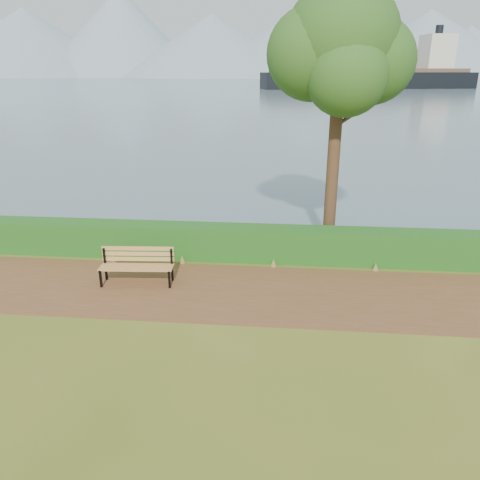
# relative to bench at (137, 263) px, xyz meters

# --- Properties ---
(ground) EXTENTS (140.00, 140.00, 0.00)m
(ground) POSITION_rel_bench_xyz_m (1.99, -0.62, -0.56)
(ground) COLOR #4B5A19
(ground) RESTS_ON ground
(path) EXTENTS (40.00, 3.40, 0.01)m
(path) POSITION_rel_bench_xyz_m (1.99, -0.32, -0.55)
(path) COLOR brown
(path) RESTS_ON ground
(hedge) EXTENTS (32.00, 0.85, 1.00)m
(hedge) POSITION_rel_bench_xyz_m (1.99, 1.98, -0.06)
(hedge) COLOR #174B15
(hedge) RESTS_ON ground
(water) EXTENTS (700.00, 510.00, 0.00)m
(water) POSITION_rel_bench_xyz_m (1.99, 259.38, -0.55)
(water) COLOR slate
(water) RESTS_ON ground
(mountains) EXTENTS (585.00, 190.00, 70.00)m
(mountains) POSITION_rel_bench_xyz_m (-7.18, 405.43, 27.14)
(mountains) COLOR gray
(mountains) RESTS_ON ground
(bench) EXTENTS (1.97, 0.70, 0.97)m
(bench) POSITION_rel_bench_xyz_m (0.00, 0.00, 0.00)
(bench) COLOR black
(bench) RESTS_ON ground
(tree) EXTENTS (4.19, 3.50, 8.07)m
(tree) POSITION_rel_bench_xyz_m (5.27, 3.19, 5.44)
(tree) COLOR #3A2518
(tree) RESTS_ON ground
(cargo_ship) EXTENTS (67.72, 26.70, 20.40)m
(cargo_ship) POSITION_rel_bench_xyz_m (31.23, 146.64, 2.48)
(cargo_ship) COLOR black
(cargo_ship) RESTS_ON ground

